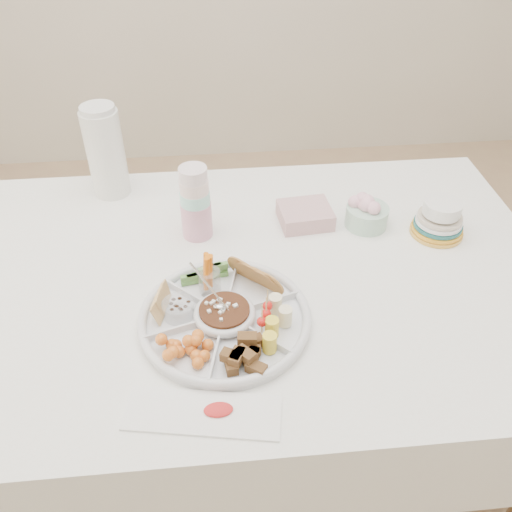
{
  "coord_description": "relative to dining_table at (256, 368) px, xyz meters",
  "views": [
    {
      "loc": [
        -0.1,
        -1.02,
        1.65
      ],
      "look_at": [
        -0.01,
        -0.07,
        0.87
      ],
      "focal_mm": 38.0,
      "sensor_mm": 36.0,
      "label": 1
    }
  ],
  "objects": [
    {
      "name": "floor",
      "position": [
        0.0,
        0.0,
        -0.38
      ],
      "size": [
        4.0,
        4.0,
        0.0
      ],
      "primitive_type": "plane",
      "color": "tan",
      "rests_on": "ground"
    },
    {
      "name": "dining_table",
      "position": [
        0.0,
        0.0,
        0.0
      ],
      "size": [
        1.52,
        1.02,
        0.76
      ],
      "primitive_type": "cube",
      "color": "white",
      "rests_on": "floor"
    },
    {
      "name": "party_tray",
      "position": [
        -0.09,
        -0.17,
        0.4
      ],
      "size": [
        0.48,
        0.48,
        0.04
      ],
      "primitive_type": "cylinder",
      "rotation": [
        0.0,
        0.0,
        0.3
      ],
      "color": "silver",
      "rests_on": "dining_table"
    },
    {
      "name": "bean_dip",
      "position": [
        -0.09,
        -0.17,
        0.41
      ],
      "size": [
        0.14,
        0.14,
        0.04
      ],
      "primitive_type": "cylinder",
      "rotation": [
        0.0,
        0.0,
        0.3
      ],
      "color": "#391B0B",
      "rests_on": "party_tray"
    },
    {
      "name": "tortillas",
      "position": [
        0.0,
        -0.08,
        0.42
      ],
      "size": [
        0.12,
        0.12,
        0.06
      ],
      "primitive_type": null,
      "rotation": [
        0.0,
        0.0,
        0.3
      ],
      "color": "olive",
      "rests_on": "party_tray"
    },
    {
      "name": "carrot_cucumber",
      "position": [
        -0.12,
        -0.05,
        0.44
      ],
      "size": [
        0.13,
        0.13,
        0.09
      ],
      "primitive_type": null,
      "rotation": [
        0.0,
        0.0,
        0.3
      ],
      "color": "orange",
      "rests_on": "party_tray"
    },
    {
      "name": "pita_raisins",
      "position": [
        -0.21,
        -0.14,
        0.42
      ],
      "size": [
        0.12,
        0.12,
        0.05
      ],
      "primitive_type": null,
      "rotation": [
        0.0,
        0.0,
        0.3
      ],
      "color": "#ECBD8E",
      "rests_on": "party_tray"
    },
    {
      "name": "cherries",
      "position": [
        -0.17,
        -0.27,
        0.42
      ],
      "size": [
        0.14,
        0.14,
        0.05
      ],
      "primitive_type": null,
      "rotation": [
        0.0,
        0.0,
        0.3
      ],
      "color": "orange",
      "rests_on": "party_tray"
    },
    {
      "name": "granola_chunks",
      "position": [
        -0.05,
        -0.29,
        0.42
      ],
      "size": [
        0.14,
        0.14,
        0.05
      ],
      "primitive_type": null,
      "rotation": [
        0.0,
        0.0,
        0.3
      ],
      "color": "brown",
      "rests_on": "party_tray"
    },
    {
      "name": "banana_tomato",
      "position": [
        0.04,
        -0.2,
        0.44
      ],
      "size": [
        0.12,
        0.12,
        0.08
      ],
      "primitive_type": null,
      "rotation": [
        0.0,
        0.0,
        0.3
      ],
      "color": "#E6CA70",
      "rests_on": "party_tray"
    },
    {
      "name": "cup_stack",
      "position": [
        -0.14,
        0.17,
        0.49
      ],
      "size": [
        0.1,
        0.1,
        0.22
      ],
      "primitive_type": "cylinder",
      "rotation": [
        0.0,
        0.0,
        0.21
      ],
      "color": "#BAC0B9",
      "rests_on": "dining_table"
    },
    {
      "name": "thermos",
      "position": [
        -0.4,
        0.41,
        0.52
      ],
      "size": [
        0.12,
        0.12,
        0.28
      ],
      "primitive_type": "cylinder",
      "rotation": [
        0.0,
        0.0,
        0.1
      ],
      "color": "silver",
      "rests_on": "dining_table"
    },
    {
      "name": "flower_bowl",
      "position": [
        0.32,
        0.17,
        0.42
      ],
      "size": [
        0.13,
        0.13,
        0.09
      ],
      "primitive_type": "cylinder",
      "rotation": [
        0.0,
        0.0,
        0.17
      ],
      "color": "#94BDAA",
      "rests_on": "dining_table"
    },
    {
      "name": "napkin_stack",
      "position": [
        0.16,
        0.2,
        0.4
      ],
      "size": [
        0.15,
        0.14,
        0.05
      ],
      "primitive_type": "cube",
      "rotation": [
        0.0,
        0.0,
        0.09
      ],
      "color": "#CA9A9D",
      "rests_on": "dining_table"
    },
    {
      "name": "plate_stack",
      "position": [
        0.51,
        0.11,
        0.42
      ],
      "size": [
        0.16,
        0.16,
        0.09
      ],
      "primitive_type": "cylinder",
      "rotation": [
        0.0,
        0.0,
        -0.16
      ],
      "color": "#FEEE4C",
      "rests_on": "dining_table"
    },
    {
      "name": "placemat",
      "position": [
        -0.14,
        -0.4,
        0.38
      ],
      "size": [
        0.31,
        0.15,
        0.01
      ],
      "primitive_type": "cube",
      "rotation": [
        0.0,
        0.0,
        -0.18
      ],
      "color": "white",
      "rests_on": "dining_table"
    }
  ]
}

